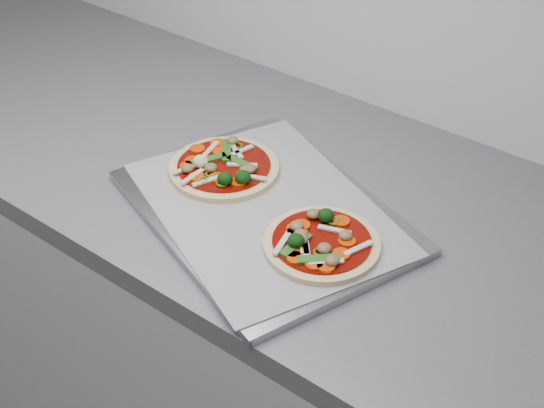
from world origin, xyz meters
The scene contains 4 objects.
baking_tray centered at (-0.53, 1.22, 0.91)m, with size 0.43×0.32×0.01m, color #95959A.
parchment centered at (-0.53, 1.22, 0.91)m, with size 0.41×0.30×0.00m, color gray.
pizza_left centered at (-0.64, 1.25, 0.93)m, with size 0.22×0.22×0.03m.
pizza_right centered at (-0.42, 1.19, 0.92)m, with size 0.17×0.17×0.03m.
Camera 1 is at (0.02, 0.51, 1.60)m, focal length 50.00 mm.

